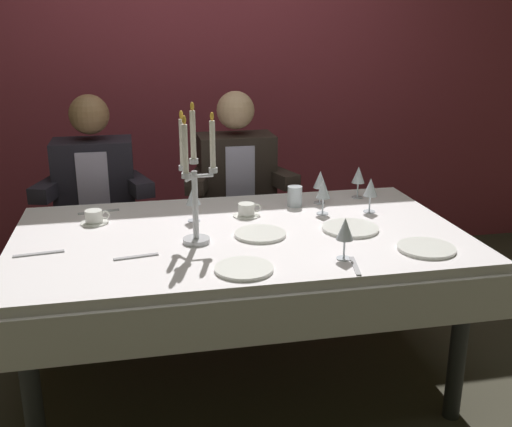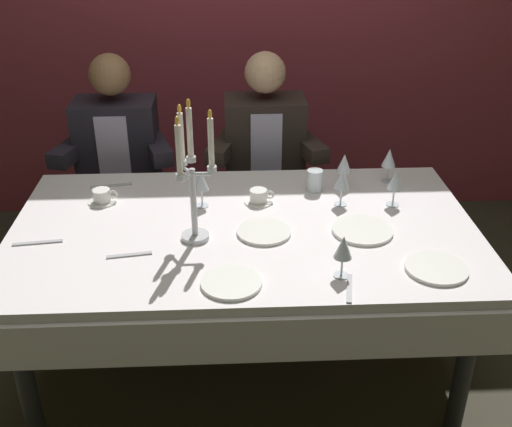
{
  "view_description": "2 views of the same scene",
  "coord_description": "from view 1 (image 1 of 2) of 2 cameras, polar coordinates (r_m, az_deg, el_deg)",
  "views": [
    {
      "loc": [
        -0.41,
        -2.37,
        1.6
      ],
      "look_at": [
        0.07,
        -0.03,
        0.83
      ],
      "focal_mm": 41.91,
      "sensor_mm": 36.0,
      "label": 1
    },
    {
      "loc": [
        -0.05,
        -2.18,
        1.97
      ],
      "look_at": [
        0.05,
        -0.06,
        0.83
      ],
      "focal_mm": 42.95,
      "sensor_mm": 36.0,
      "label": 2
    }
  ],
  "objects": [
    {
      "name": "ground_plane",
      "position": [
        2.89,
        -1.47,
        -15.73
      ],
      "size": [
        12.0,
        12.0,
        0.0
      ],
      "primitive_type": "plane",
      "color": "#3B382A"
    },
    {
      "name": "back_wall",
      "position": [
        4.06,
        -5.91,
        14.23
      ],
      "size": [
        6.0,
        0.12,
        2.7
      ],
      "primitive_type": "cube",
      "color": "#943342",
      "rests_on": "ground_plane"
    },
    {
      "name": "dining_table",
      "position": [
        2.6,
        -1.58,
        -4.25
      ],
      "size": [
        1.94,
        1.14,
        0.74
      ],
      "color": "white",
      "rests_on": "ground_plane"
    },
    {
      "name": "candelabra",
      "position": [
        2.37,
        -5.89,
        2.95
      ],
      "size": [
        0.15,
        0.17,
        0.57
      ],
      "color": "silver",
      "rests_on": "dining_table"
    },
    {
      "name": "dinner_plate_0",
      "position": [
        2.61,
        8.98,
        -1.41
      ],
      "size": [
        0.25,
        0.25,
        0.01
      ],
      "primitive_type": "cylinder",
      "color": "white",
      "rests_on": "dining_table"
    },
    {
      "name": "dinner_plate_1",
      "position": [
        2.45,
        15.95,
        -3.21
      ],
      "size": [
        0.23,
        0.23,
        0.01
      ],
      "primitive_type": "cylinder",
      "color": "white",
      "rests_on": "dining_table"
    },
    {
      "name": "dinner_plate_2",
      "position": [
        2.17,
        -1.15,
        -5.29
      ],
      "size": [
        0.22,
        0.22,
        0.01
      ],
      "primitive_type": "cylinder",
      "color": "white",
      "rests_on": "dining_table"
    },
    {
      "name": "dinner_plate_3",
      "position": [
        2.51,
        0.41,
        -1.97
      ],
      "size": [
        0.22,
        0.22,
        0.01
      ],
      "primitive_type": "cylinder",
      "color": "white",
      "rests_on": "dining_table"
    },
    {
      "name": "wine_glass_0",
      "position": [
        2.68,
        -6.02,
        1.61
      ],
      "size": [
        0.07,
        0.07,
        0.16
      ],
      "color": "silver",
      "rests_on": "dining_table"
    },
    {
      "name": "wine_glass_1",
      "position": [
        2.78,
        6.44,
        2.22
      ],
      "size": [
        0.07,
        0.07,
        0.16
      ],
      "color": "silver",
      "rests_on": "dining_table"
    },
    {
      "name": "wine_glass_2",
      "position": [
        2.85,
        10.88,
        2.36
      ],
      "size": [
        0.07,
        0.07,
        0.16
      ],
      "color": "silver",
      "rests_on": "dining_table"
    },
    {
      "name": "wine_glass_3",
      "position": [
        2.26,
        8.49,
        -1.6
      ],
      "size": [
        0.07,
        0.07,
        0.16
      ],
      "color": "silver",
      "rests_on": "dining_table"
    },
    {
      "name": "wine_glass_4",
      "position": [
        2.95,
        6.14,
        3.14
      ],
      "size": [
        0.07,
        0.07,
        0.16
      ],
      "color": "silver",
      "rests_on": "dining_table"
    },
    {
      "name": "wine_glass_5",
      "position": [
        3.07,
        9.74,
        3.57
      ],
      "size": [
        0.07,
        0.07,
        0.16
      ],
      "color": "silver",
      "rests_on": "dining_table"
    },
    {
      "name": "water_tumbler_0",
      "position": [
        2.91,
        3.72,
        1.65
      ],
      "size": [
        0.07,
        0.07,
        0.1
      ],
      "primitive_type": "cylinder",
      "color": "silver",
      "rests_on": "dining_table"
    },
    {
      "name": "coffee_cup_0",
      "position": [
        2.76,
        -0.9,
        0.28
      ],
      "size": [
        0.13,
        0.12,
        0.06
      ],
      "color": "white",
      "rests_on": "dining_table"
    },
    {
      "name": "coffee_cup_1",
      "position": [
        2.75,
        -15.19,
        -0.38
      ],
      "size": [
        0.13,
        0.12,
        0.06
      ],
      "color": "white",
      "rests_on": "dining_table"
    },
    {
      "name": "knife_0",
      "position": [
        2.46,
        -20.02,
        -3.63
      ],
      "size": [
        0.19,
        0.04,
        0.01
      ],
      "primitive_type": "cube",
      "rotation": [
        0.0,
        0.0,
        0.12
      ],
      "color": "#B7B7BC",
      "rests_on": "dining_table"
    },
    {
      "name": "knife_1",
      "position": [
        2.92,
        -14.77,
        0.16
      ],
      "size": [
        0.19,
        0.05,
        0.01
      ],
      "primitive_type": "cube",
      "rotation": [
        0.0,
        0.0,
        0.17
      ],
      "color": "#B7B7BC",
      "rests_on": "dining_table"
    },
    {
      "name": "fork_2",
      "position": [
        2.33,
        -11.37,
        -4.07
      ],
      "size": [
        0.17,
        0.04,
        0.01
      ],
      "primitive_type": "cube",
      "rotation": [
        0.0,
        0.0,
        0.15
      ],
      "color": "#B7B7BC",
      "rests_on": "dining_table"
    },
    {
      "name": "fork_3",
      "position": [
        2.23,
        9.43,
        -4.96
      ],
      "size": [
        0.05,
        0.17,
        0.01
      ],
      "primitive_type": "cube",
      "rotation": [
        0.0,
        0.0,
        1.38
      ],
      "color": "#B7B7BC",
      "rests_on": "dining_table"
    },
    {
      "name": "seated_diner_0",
      "position": [
        3.38,
        -15.09,
        2.41
      ],
      "size": [
        0.63,
        0.48,
        1.24
      ],
      "color": "#28292C",
      "rests_on": "ground_plane"
    },
    {
      "name": "seated_diner_1",
      "position": [
        3.42,
        -1.92,
        3.19
      ],
      "size": [
        0.63,
        0.48,
        1.24
      ],
      "color": "#28292C",
      "rests_on": "ground_plane"
    }
  ]
}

